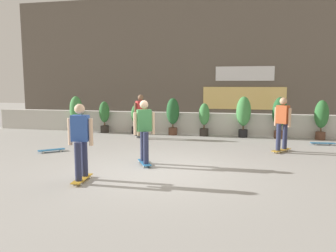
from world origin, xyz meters
TOP-DOWN VIEW (x-y plane):
  - ground_plane at (0.00, 0.00)m, footprint 48.00×48.00m
  - planter_wall at (0.00, 6.00)m, footprint 18.00×0.40m
  - building_backdrop at (0.00, 10.00)m, footprint 20.00×2.08m
  - potted_plant_0 at (-5.01, 5.55)m, footprint 0.55×0.55m
  - potted_plant_1 at (-3.69, 5.55)m, footprint 0.44×0.44m
  - potted_plant_2 at (-2.27, 5.55)m, footprint 0.38×0.38m
  - potted_plant_3 at (-0.66, 5.55)m, footprint 0.53×0.53m
  - potted_plant_4 at (0.63, 5.55)m, footprint 0.43×0.43m
  - potted_plant_5 at (2.18, 5.55)m, footprint 0.57×0.57m
  - potted_plant_6 at (3.55, 5.55)m, footprint 0.56×0.56m
  - potted_plant_7 at (5.05, 5.55)m, footprint 0.51×0.51m
  - skater_by_wall_left at (-1.71, 4.45)m, footprint 0.70×0.72m
  - skater_far_left at (-0.39, 0.39)m, footprint 0.56×0.80m
  - skater_mid_plaza at (3.32, 2.85)m, footprint 0.66×0.75m
  - skater_foreground at (-1.31, -1.33)m, footprint 0.56×0.81m
  - skateboard_near_camera at (-3.69, 1.37)m, footprint 0.74×0.67m
  - skateboard_aside at (4.88, 4.40)m, footprint 0.81×0.26m

SIDE VIEW (x-z plane):
  - ground_plane at x=0.00m, z-range 0.00..0.00m
  - skateboard_near_camera at x=-3.69m, z-range 0.02..0.10m
  - skateboard_aside at x=4.88m, z-range 0.02..0.10m
  - planter_wall at x=0.00m, z-range 0.00..0.90m
  - potted_plant_2 at x=-2.27m, z-range 0.04..1.27m
  - potted_plant_4 at x=0.63m, z-range 0.08..1.41m
  - potted_plant_1 at x=-3.69m, z-range 0.09..1.45m
  - potted_plant_7 at x=5.05m, z-range 0.12..1.62m
  - potted_plant_3 at x=-0.66m, z-range 0.13..1.65m
  - potted_plant_0 at x=-5.01m, z-range 0.13..1.70m
  - skater_by_wall_left at x=-1.71m, z-range 0.09..1.79m
  - skater_far_left at x=-0.39m, z-range 0.09..1.79m
  - skater_mid_plaza at x=3.32m, z-range 0.09..1.79m
  - skater_foreground at x=-1.31m, z-range 0.09..1.79m
  - potted_plant_6 at x=3.55m, z-range 0.14..1.74m
  - potted_plant_5 at x=2.18m, z-range 0.14..1.76m
  - building_backdrop at x=0.00m, z-range 0.00..6.50m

